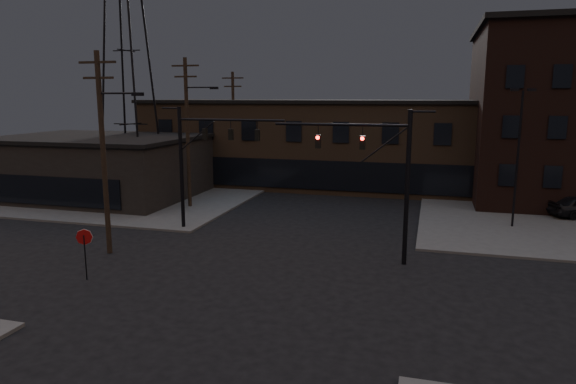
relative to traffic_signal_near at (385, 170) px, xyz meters
The scene contains 14 objects.
ground 8.56m from the traffic_signal_near, 139.97° to the right, with size 140.00×140.00×0.00m, color black.
sidewalk_nw 32.84m from the traffic_signal_near, 147.39° to the left, with size 30.00×30.00×0.15m, color #474744.
building_row 24.12m from the traffic_signal_near, 102.84° to the left, with size 40.00×12.00×8.00m, color #4A3827.
building_left 27.95m from the traffic_signal_near, 155.60° to the left, with size 16.00×12.00×5.00m, color black.
traffic_signal_near is the anchor object (origin of this frame).
traffic_signal_far 12.57m from the traffic_signal_near, 163.83° to the left, with size 7.12×0.24×8.00m.
stop_sign 15.17m from the traffic_signal_near, 154.10° to the right, with size 0.72×0.33×2.48m.
utility_pole_near 15.03m from the traffic_signal_near, behind, with size 3.70×0.28×11.00m.
utility_pole_mid 18.47m from the traffic_signal_near, 148.97° to the left, with size 3.70×0.28×11.50m.
utility_pole_far 27.33m from the traffic_signal_near, 128.10° to the left, with size 2.20×0.28×11.00m.
transmission_tower 28.02m from the traffic_signal_near, 149.97° to the left, with size 7.00×7.00×25.00m, color black, non-canonical shape.
lot_light_a 12.21m from the traffic_signal_near, 51.18° to the left, with size 1.50×0.28×9.14m.
parked_car_lot_b 19.10m from the traffic_signal_near, 57.76° to the left, with size 1.89×4.66×1.35m, color silver.
car_crossing 22.42m from the traffic_signal_near, 105.31° to the left, with size 1.73×4.97×1.64m, color black.
Camera 1 is at (7.63, -21.88, 8.64)m, focal length 32.00 mm.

